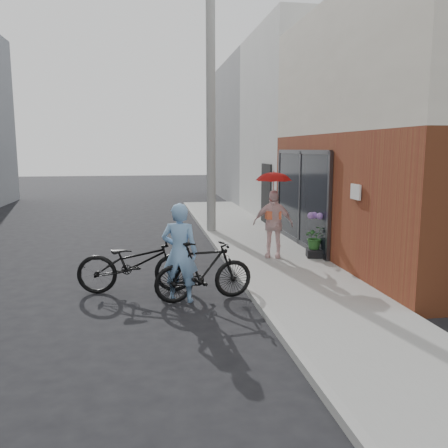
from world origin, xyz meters
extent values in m
plane|color=black|center=(0.00, 0.00, 0.00)|extent=(80.00, 80.00, 0.00)
cube|color=gray|center=(2.10, 2.00, 0.06)|extent=(2.20, 24.00, 0.12)
cube|color=#9E9E99|center=(0.94, 2.00, 0.06)|extent=(0.12, 24.00, 0.12)
cube|color=black|center=(3.16, 3.50, 1.36)|extent=(0.06, 3.80, 2.40)
cube|color=white|center=(3.16, 0.20, 1.82)|extent=(0.04, 0.40, 0.30)
cube|color=silver|center=(7.20, 9.00, 3.50)|extent=(8.00, 6.00, 7.00)
cube|color=gray|center=(7.20, 16.00, 3.50)|extent=(8.00, 8.00, 7.00)
cylinder|color=#9E9E99|center=(1.10, 6.00, 3.50)|extent=(0.28, 0.28, 7.00)
imported|color=#7AA9D9|center=(-0.35, -0.47, 0.87)|extent=(0.73, 0.57, 1.74)
imported|color=black|center=(-1.13, 0.19, 0.56)|extent=(2.19, 0.89, 1.13)
imported|color=black|center=(0.06, -0.49, 0.53)|extent=(1.83, 0.78, 1.07)
imported|color=beige|center=(2.02, 2.12, 0.91)|extent=(1.01, 0.69, 1.59)
imported|color=red|center=(2.02, 2.12, 2.06)|extent=(0.80, 0.80, 0.70)
cube|color=black|center=(3.00, 1.93, 0.22)|extent=(0.44, 0.44, 0.20)
imported|color=#295E25|center=(3.00, 1.93, 0.60)|extent=(0.51, 0.44, 0.56)
camera|label=1|loc=(-0.92, -8.53, 2.66)|focal=38.00mm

